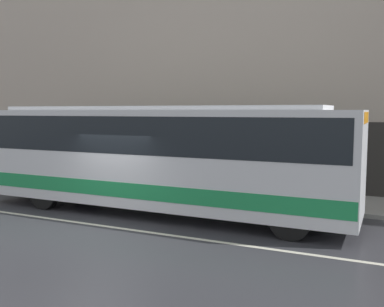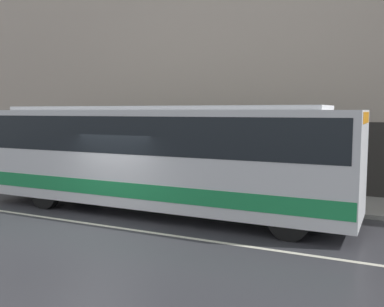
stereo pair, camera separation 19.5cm
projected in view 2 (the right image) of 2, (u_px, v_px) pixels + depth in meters
ground_plane at (99, 225)px, 12.01m from camera, size 60.00×60.00×0.00m
sidewalk at (187, 190)px, 16.93m from camera, size 60.00×2.99×0.14m
building_facade at (204, 44)px, 17.80m from camera, size 60.00×0.35×12.33m
lane_stripe at (99, 225)px, 12.01m from camera, size 54.00×0.14×0.01m
transit_bus at (157, 153)px, 13.29m from camera, size 12.04×2.50×3.34m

